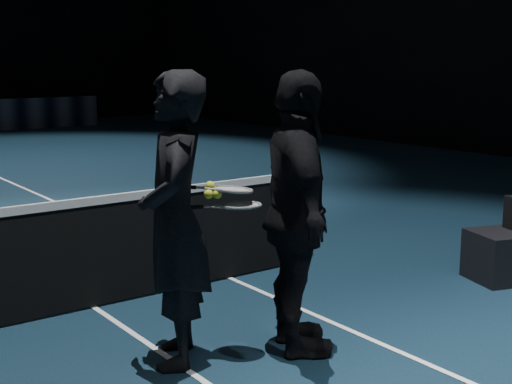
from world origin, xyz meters
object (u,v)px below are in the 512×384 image
racket_upper (232,189)px  tennis_balls (212,191)px  player_a (175,220)px  racket_lower (241,205)px  player_b (297,215)px

racket_upper → tennis_balls: (-0.15, 0.03, -0.00)m
player_a → racket_upper: player_a is taller
player_a → racket_upper: (0.38, -0.13, 0.19)m
racket_lower → racket_upper: racket_upper is taller
racket_lower → tennis_balls: 0.22m
player_a → tennis_balls: 0.32m
player_b → racket_lower: 0.41m
player_a → tennis_balls: player_a is taller
racket_upper → tennis_balls: 0.15m
player_a → player_b: bearing=95.8°
racket_lower → tennis_balls: size_ratio=5.67×
racket_upper → racket_lower: bearing=-42.7°
racket_upper → player_a: bearing=-178.3°
tennis_balls → racket_upper: bearing=-11.2°
player_b → racket_upper: player_b is taller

